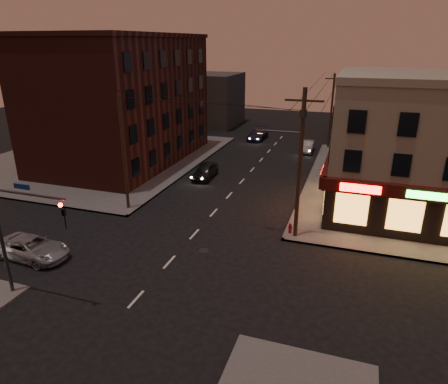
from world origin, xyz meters
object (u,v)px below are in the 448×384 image
at_px(sedan_near, 205,171).
at_px(sedan_mid, 307,146).
at_px(suv_cross, 32,248).
at_px(sedan_far, 258,134).
at_px(fire_hydrant, 290,228).

xyz_separation_m(sedan_near, sedan_mid, (8.26, 13.43, -0.07)).
height_order(suv_cross, sedan_far, sedan_far).
relative_size(sedan_far, fire_hydrant, 6.90).
distance_m(sedan_near, fire_hydrant, 14.10).
height_order(suv_cross, sedan_near, sedan_near).
distance_m(suv_cross, fire_hydrant, 16.95).
distance_m(sedan_near, sedan_mid, 15.77).
bearing_deg(sedan_near, sedan_far, 85.05).
distance_m(sedan_far, fire_hydrant, 29.15).
bearing_deg(sedan_mid, sedan_near, -123.22).
height_order(sedan_mid, sedan_far, sedan_far).
bearing_deg(sedan_mid, suv_cross, -113.86).
distance_m(sedan_near, sedan_far, 17.88).
relative_size(suv_cross, sedan_far, 0.96).
bearing_deg(sedan_far, sedan_near, -91.17).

